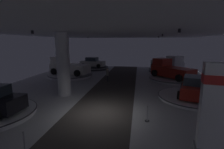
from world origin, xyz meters
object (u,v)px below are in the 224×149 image
at_px(pickup_truck_far_left, 68,67).
at_px(display_car_deep_left, 93,63).
at_px(display_platform_far_left, 71,75).
at_px(pickup_truck_far_right, 170,70).
at_px(display_platform_deep_left, 93,68).
at_px(display_platform_mid_right, 193,97).
at_px(display_platform_far_right, 172,79).
at_px(visitor_walking_near, 107,74).
at_px(display_car_mid_right, 194,87).
at_px(brand_sign_pylon, 215,109).
at_px(column_left, 63,65).
at_px(pickup_truck_deep_right, 168,64).
at_px(display_platform_deep_right, 166,70).

bearing_deg(pickup_truck_far_left, display_car_deep_left, 77.60).
xyz_separation_m(display_platform_far_left, display_car_deep_left, (1.21, 7.02, 0.94)).
bearing_deg(pickup_truck_far_right, display_platform_deep_left, 150.95).
height_order(pickup_truck_far_left, display_platform_mid_right, pickup_truck_far_left).
xyz_separation_m(display_platform_far_right, visitor_walking_near, (-7.86, -2.25, 0.75)).
xyz_separation_m(display_platform_mid_right, display_car_deep_left, (-12.65, 14.20, 0.99)).
height_order(pickup_truck_far_left, display_car_mid_right, pickup_truck_far_left).
distance_m(brand_sign_pylon, pickup_truck_far_left, 19.35).
height_order(column_left, display_platform_far_left, column_left).
xyz_separation_m(brand_sign_pylon, pickup_truck_far_left, (-12.69, 14.60, -0.73)).
bearing_deg(display_platform_mid_right, brand_sign_pylon, -101.48).
relative_size(column_left, display_car_deep_left, 1.25).
xyz_separation_m(brand_sign_pylon, display_platform_mid_right, (1.49, 7.36, -1.88)).
bearing_deg(display_platform_mid_right, column_left, -176.36).
xyz_separation_m(column_left, display_platform_deep_left, (-1.56, 14.90, -2.55)).
bearing_deg(pickup_truck_far_left, brand_sign_pylon, -49.01).
bearing_deg(display_platform_mid_right, display_platform_deep_left, 131.65).
height_order(display_platform_far_left, display_platform_mid_right, display_platform_far_left).
xyz_separation_m(pickup_truck_deep_right, display_car_deep_left, (-12.68, 0.89, -0.11)).
bearing_deg(visitor_walking_near, pickup_truck_far_right, 18.04).
bearing_deg(column_left, display_platform_deep_right, 52.63).
bearing_deg(pickup_truck_far_left, display_platform_far_left, -12.14).
xyz_separation_m(display_platform_far_left, display_platform_deep_left, (1.24, 7.02, 0.01)).
distance_m(display_platform_far_right, display_platform_mid_right, 7.28).
xyz_separation_m(column_left, display_platform_far_right, (10.68, 7.97, -2.60)).
distance_m(pickup_truck_far_right, display_platform_deep_left, 13.80).
height_order(pickup_truck_far_left, visitor_walking_near, pickup_truck_far_left).
height_order(display_platform_far_right, display_platform_deep_left, display_platform_deep_left).
bearing_deg(display_platform_mid_right, display_car_mid_right, -107.75).
distance_m(display_platform_deep_left, display_car_deep_left, 0.93).
bearing_deg(brand_sign_pylon, display_car_deep_left, 117.37).
bearing_deg(display_platform_far_right, display_car_deep_left, 150.55).
height_order(display_platform_mid_right, display_platform_deep_left, display_platform_deep_left).
bearing_deg(brand_sign_pylon, display_car_mid_right, 78.55).
relative_size(column_left, display_platform_far_right, 0.97).
height_order(pickup_truck_far_left, pickup_truck_far_right, pickup_truck_far_left).
bearing_deg(pickup_truck_deep_right, pickup_truck_far_right, -96.10).
relative_size(pickup_truck_far_right, visitor_walking_near, 3.38).
relative_size(display_platform_deep_right, display_platform_mid_right, 1.00).
height_order(brand_sign_pylon, display_platform_far_left, brand_sign_pylon).
height_order(brand_sign_pylon, display_platform_deep_left, brand_sign_pylon).
distance_m(display_platform_far_left, display_platform_mid_right, 15.61).
xyz_separation_m(pickup_truck_deep_right, visitor_walking_near, (-8.26, -8.29, -0.34)).
relative_size(column_left, display_platform_deep_left, 0.98).
xyz_separation_m(display_car_mid_right, visitor_walking_near, (-8.23, 5.05, -0.11)).
distance_m(pickup_truck_deep_right, display_car_deep_left, 12.71).
relative_size(pickup_truck_far_left, visitor_walking_near, 3.54).
xyz_separation_m(pickup_truck_far_left, display_platform_far_right, (13.80, 0.02, -1.14)).
height_order(pickup_truck_far_right, display_platform_mid_right, pickup_truck_far_right).
bearing_deg(display_platform_far_right, display_platform_mid_right, -87.00).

